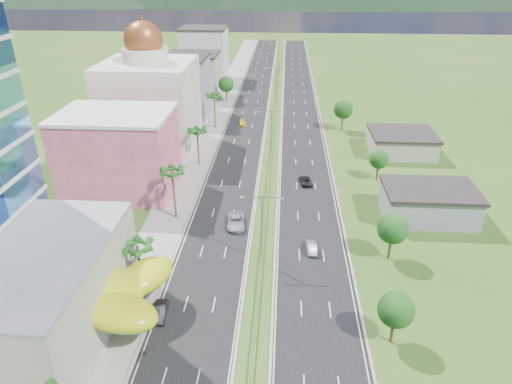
# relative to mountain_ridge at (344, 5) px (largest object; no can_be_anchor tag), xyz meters

# --- Properties ---
(ground) EXTENTS (500.00, 500.00, 0.00)m
(ground) POSITION_rel_mountain_ridge_xyz_m (-60.00, -450.00, 0.00)
(ground) COLOR #2D5119
(ground) RESTS_ON ground
(road_left) EXTENTS (11.00, 260.00, 0.04)m
(road_left) POSITION_rel_mountain_ridge_xyz_m (-67.50, -360.00, 0.02)
(road_left) COLOR black
(road_left) RESTS_ON ground
(road_right) EXTENTS (11.00, 260.00, 0.04)m
(road_right) POSITION_rel_mountain_ridge_xyz_m (-52.50, -360.00, 0.02)
(road_right) COLOR black
(road_right) RESTS_ON ground
(sidewalk_left) EXTENTS (7.00, 260.00, 0.12)m
(sidewalk_left) POSITION_rel_mountain_ridge_xyz_m (-77.00, -360.00, 0.06)
(sidewalk_left) COLOR gray
(sidewalk_left) RESTS_ON ground
(median_guardrail) EXTENTS (0.10, 216.06, 0.76)m
(median_guardrail) POSITION_rel_mountain_ridge_xyz_m (-60.00, -378.01, 0.62)
(median_guardrail) COLOR gray
(median_guardrail) RESTS_ON ground
(streetlight_median_b) EXTENTS (6.04, 0.25, 11.00)m
(streetlight_median_b) POSITION_rel_mountain_ridge_xyz_m (-60.00, -440.00, 6.75)
(streetlight_median_b) COLOR gray
(streetlight_median_b) RESTS_ON ground
(streetlight_median_c) EXTENTS (6.04, 0.25, 11.00)m
(streetlight_median_c) POSITION_rel_mountain_ridge_xyz_m (-60.00, -400.00, 6.75)
(streetlight_median_c) COLOR gray
(streetlight_median_c) RESTS_ON ground
(streetlight_median_d) EXTENTS (6.04, 0.25, 11.00)m
(streetlight_median_d) POSITION_rel_mountain_ridge_xyz_m (-60.00, -355.00, 6.75)
(streetlight_median_d) COLOR gray
(streetlight_median_d) RESTS_ON ground
(streetlight_median_e) EXTENTS (6.04, 0.25, 11.00)m
(streetlight_median_e) POSITION_rel_mountain_ridge_xyz_m (-60.00, -310.00, 6.75)
(streetlight_median_e) COLOR gray
(streetlight_median_e) RESTS_ON ground
(lime_canopy) EXTENTS (18.00, 15.00, 7.40)m
(lime_canopy) POSITION_rel_mountain_ridge_xyz_m (-80.00, -454.00, 4.99)
(lime_canopy) COLOR #BBC813
(lime_canopy) RESTS_ON ground
(pink_shophouse) EXTENTS (20.00, 15.00, 15.00)m
(pink_shophouse) POSITION_rel_mountain_ridge_xyz_m (-88.00, -418.00, 7.50)
(pink_shophouse) COLOR #C35066
(pink_shophouse) RESTS_ON ground
(domed_building) EXTENTS (20.00, 20.00, 28.70)m
(domed_building) POSITION_rel_mountain_ridge_xyz_m (-88.00, -395.00, 11.35)
(domed_building) COLOR beige
(domed_building) RESTS_ON ground
(midrise_grey) EXTENTS (16.00, 15.00, 16.00)m
(midrise_grey) POSITION_rel_mountain_ridge_xyz_m (-87.00, -370.00, 8.00)
(midrise_grey) COLOR gray
(midrise_grey) RESTS_ON ground
(midrise_beige) EXTENTS (16.00, 15.00, 13.00)m
(midrise_beige) POSITION_rel_mountain_ridge_xyz_m (-87.00, -348.00, 6.50)
(midrise_beige) COLOR #B0A991
(midrise_beige) RESTS_ON ground
(midrise_white) EXTENTS (16.00, 15.00, 18.00)m
(midrise_white) POSITION_rel_mountain_ridge_xyz_m (-87.00, -325.00, 9.00)
(midrise_white) COLOR silver
(midrise_white) RESTS_ON ground
(shed_near) EXTENTS (15.00, 10.00, 5.00)m
(shed_near) POSITION_rel_mountain_ridge_xyz_m (-32.00, -425.00, 2.50)
(shed_near) COLOR gray
(shed_near) RESTS_ON ground
(shed_far) EXTENTS (14.00, 12.00, 4.40)m
(shed_far) POSITION_rel_mountain_ridge_xyz_m (-30.00, -395.00, 2.20)
(shed_far) COLOR #B0A991
(shed_far) RESTS_ON ground
(palm_tree_b) EXTENTS (3.60, 3.60, 8.10)m
(palm_tree_b) POSITION_rel_mountain_ridge_xyz_m (-75.50, -448.00, 7.06)
(palm_tree_b) COLOR #47301C
(palm_tree_b) RESTS_ON ground
(palm_tree_c) EXTENTS (3.60, 3.60, 9.60)m
(palm_tree_c) POSITION_rel_mountain_ridge_xyz_m (-75.50, -428.00, 8.50)
(palm_tree_c) COLOR #47301C
(palm_tree_c) RESTS_ON ground
(palm_tree_d) EXTENTS (3.60, 3.60, 8.60)m
(palm_tree_d) POSITION_rel_mountain_ridge_xyz_m (-75.50, -405.00, 7.54)
(palm_tree_d) COLOR #47301C
(palm_tree_d) RESTS_ON ground
(palm_tree_e) EXTENTS (3.60, 3.60, 9.40)m
(palm_tree_e) POSITION_rel_mountain_ridge_xyz_m (-75.50, -380.00, 8.31)
(palm_tree_e) COLOR #47301C
(palm_tree_e) RESTS_ON ground
(leafy_tree_lfar) EXTENTS (4.90, 4.90, 8.05)m
(leafy_tree_lfar) POSITION_rel_mountain_ridge_xyz_m (-75.50, -355.00, 5.58)
(leafy_tree_lfar) COLOR #47301C
(leafy_tree_lfar) RESTS_ON ground
(leafy_tree_ra) EXTENTS (4.20, 4.20, 6.90)m
(leafy_tree_ra) POSITION_rel_mountain_ridge_xyz_m (-44.00, -455.00, 4.78)
(leafy_tree_ra) COLOR #47301C
(leafy_tree_ra) RESTS_ON ground
(leafy_tree_rb) EXTENTS (4.55, 4.55, 7.47)m
(leafy_tree_rb) POSITION_rel_mountain_ridge_xyz_m (-41.00, -438.00, 5.18)
(leafy_tree_rb) COLOR #47301C
(leafy_tree_rb) RESTS_ON ground
(leafy_tree_rc) EXTENTS (3.85, 3.85, 6.33)m
(leafy_tree_rc) POSITION_rel_mountain_ridge_xyz_m (-38.00, -410.00, 4.37)
(leafy_tree_rc) COLOR #47301C
(leafy_tree_rc) RESTS_ON ground
(leafy_tree_rd) EXTENTS (4.90, 4.90, 8.05)m
(leafy_tree_rd) POSITION_rel_mountain_ridge_xyz_m (-42.00, -380.00, 5.58)
(leafy_tree_rd) COLOR #47301C
(leafy_tree_rd) RESTS_ON ground
(mountain_ridge) EXTENTS (860.00, 140.00, 90.00)m
(mountain_ridge) POSITION_rel_mountain_ridge_xyz_m (0.00, 0.00, 0.00)
(mountain_ridge) COLOR black
(mountain_ridge) RESTS_ON ground
(car_dark_left) EXTENTS (1.93, 4.41, 1.41)m
(car_dark_left) POSITION_rel_mountain_ridge_xyz_m (-72.04, -452.48, 0.74)
(car_dark_left) COLOR black
(car_dark_left) RESTS_ON road_left
(car_silver_mid_left) EXTENTS (3.31, 6.20, 1.66)m
(car_silver_mid_left) POSITION_rel_mountain_ridge_xyz_m (-64.81, -430.10, 0.87)
(car_silver_mid_left) COLOR #AEB0B6
(car_silver_mid_left) RESTS_ON road_left
(car_yellow_far_left) EXTENTS (2.35, 4.48, 1.24)m
(car_yellow_far_left) POSITION_rel_mountain_ridge_xyz_m (-68.43, -377.15, 0.66)
(car_yellow_far_left) COLOR gold
(car_yellow_far_left) RESTS_ON road_left
(car_silver_right) EXTENTS (1.63, 4.16, 1.35)m
(car_silver_right) POSITION_rel_mountain_ridge_xyz_m (-52.47, -436.75, 0.71)
(car_silver_right) COLOR #979B9E
(car_silver_right) RESTS_ON road_right
(car_dark_far_right) EXTENTS (2.81, 4.90, 1.29)m
(car_dark_far_right) POSITION_rel_mountain_ridge_xyz_m (-52.56, -412.92, 0.68)
(car_dark_far_right) COLOR black
(car_dark_far_right) RESTS_ON road_right
(motorcycle) EXTENTS (0.77, 1.92, 1.20)m
(motorcycle) POSITION_rel_mountain_ridge_xyz_m (-72.30, -459.37, 0.64)
(motorcycle) COLOR black
(motorcycle) RESTS_ON road_left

